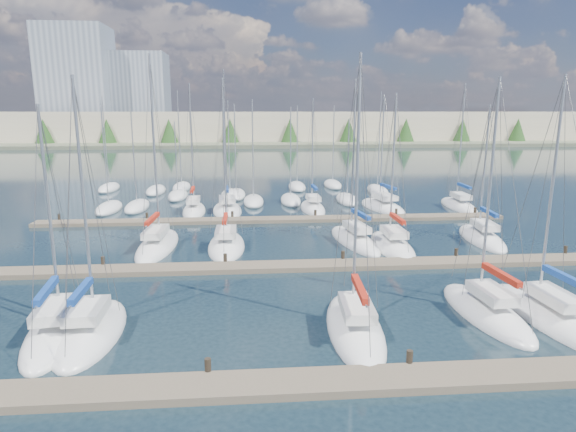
{
  "coord_description": "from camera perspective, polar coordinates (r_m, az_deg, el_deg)",
  "views": [
    {
      "loc": [
        -2.25,
        -14.23,
        10.19
      ],
      "look_at": [
        0.0,
        14.0,
        4.0
      ],
      "focal_mm": 30.0,
      "sensor_mm": 36.0,
      "label": 1
    }
  ],
  "objects": [
    {
      "name": "ground",
      "position": [
        74.96,
        -2.8,
        4.5
      ],
      "size": [
        400.0,
        400.0,
        0.0
      ],
      "primitive_type": "plane",
      "color": "#1A2A34",
      "rests_on": "ground"
    },
    {
      "name": "dock_near",
      "position": [
        19.23,
        3.0,
        -19.15
      ],
      "size": [
        44.0,
        1.93,
        1.1
      ],
      "color": "#6B5E4C",
      "rests_on": "ground"
    },
    {
      "name": "dock_mid",
      "position": [
        31.95,
        -0.29,
        -5.98
      ],
      "size": [
        44.0,
        1.93,
        1.1
      ],
      "color": "#6B5E4C",
      "rests_on": "ground"
    },
    {
      "name": "dock_far",
      "position": [
        45.43,
        -1.6,
        -0.44
      ],
      "size": [
        44.0,
        1.93,
        1.1
      ],
      "color": "#6B5E4C",
      "rests_on": "ground"
    },
    {
      "name": "sailboat_j",
      "position": [
        36.95,
        -7.3,
        -3.49
      ],
      "size": [
        2.78,
        7.89,
        13.31
      ],
      "rotation": [
        0.0,
        0.0,
        0.0
      ],
      "color": "white",
      "rests_on": "ground"
    },
    {
      "name": "sailboat_d",
      "position": [
        23.55,
        7.91,
        -12.94
      ],
      "size": [
        3.05,
        8.33,
        13.43
      ],
      "rotation": [
        0.0,
        0.0,
        -0.06
      ],
      "color": "white",
      "rests_on": "ground"
    },
    {
      "name": "sailboat_r",
      "position": [
        55.12,
        19.57,
        1.15
      ],
      "size": [
        2.79,
        8.5,
        13.77
      ],
      "rotation": [
        0.0,
        0.0,
        -0.04
      ],
      "color": "white",
      "rests_on": "ground"
    },
    {
      "name": "sailboat_i",
      "position": [
        38.04,
        -15.18,
        -3.36
      ],
      "size": [
        2.96,
        9.34,
        14.96
      ],
      "rotation": [
        0.0,
        0.0,
        -0.04
      ],
      "color": "white",
      "rests_on": "ground"
    },
    {
      "name": "sailboat_l",
      "position": [
        37.5,
        12.21,
        -3.45
      ],
      "size": [
        2.63,
        8.02,
        12.25
      ],
      "rotation": [
        0.0,
        0.0,
        -0.0
      ],
      "color": "white",
      "rests_on": "ground"
    },
    {
      "name": "sailboat_b",
      "position": [
        25.5,
        -25.63,
        -12.09
      ],
      "size": [
        3.48,
        8.28,
        11.24
      ],
      "rotation": [
        0.0,
        0.0,
        0.13
      ],
      "color": "white",
      "rests_on": "ground"
    },
    {
      "name": "sailboat_k",
      "position": [
        38.51,
        7.87,
        -2.84
      ],
      "size": [
        3.71,
        9.03,
        13.32
      ],
      "rotation": [
        0.0,
        0.0,
        0.16
      ],
      "color": "white",
      "rests_on": "ground"
    },
    {
      "name": "sailboat_q",
      "position": [
        52.45,
        11.15,
        1.08
      ],
      "size": [
        4.49,
        9.15,
        12.63
      ],
      "rotation": [
        0.0,
        0.0,
        0.16
      ],
      "color": "white",
      "rests_on": "ground"
    },
    {
      "name": "sailboat_m",
      "position": [
        41.87,
        21.97,
        -2.43
      ],
      "size": [
        3.32,
        8.31,
        11.42
      ],
      "rotation": [
        0.0,
        0.0,
        -0.1
      ],
      "color": "white",
      "rests_on": "ground"
    },
    {
      "name": "sailboat_c",
      "position": [
        24.73,
        -22.26,
        -12.52
      ],
      "size": [
        3.02,
        7.47,
        12.46
      ],
      "rotation": [
        0.0,
        0.0,
        0.04
      ],
      "color": "white",
      "rests_on": "ground"
    },
    {
      "name": "sailboat_o",
      "position": [
        50.23,
        -7.21,
        0.75
      ],
      "size": [
        3.49,
        8.24,
        15.0
      ],
      "rotation": [
        0.0,
        0.0,
        0.07
      ],
      "color": "white",
      "rests_on": "ground"
    },
    {
      "name": "sailboat_f",
      "position": [
        27.77,
        28.34,
        -10.35
      ],
      "size": [
        2.88,
        8.93,
        12.63
      ],
      "rotation": [
        0.0,
        0.0,
        0.05
      ],
      "color": "white",
      "rests_on": "ground"
    },
    {
      "name": "sailboat_e",
      "position": [
        26.93,
        22.39,
        -10.47
      ],
      "size": [
        2.98,
        7.94,
        12.54
      ],
      "rotation": [
        0.0,
        0.0,
        0.06
      ],
      "color": "white",
      "rests_on": "ground"
    },
    {
      "name": "sailboat_p",
      "position": [
        50.81,
        2.95,
        0.96
      ],
      "size": [
        2.57,
        7.15,
        12.25
      ],
      "rotation": [
        0.0,
        0.0,
        0.03
      ],
      "color": "white",
      "rests_on": "ground"
    },
    {
      "name": "sailboat_n",
      "position": [
        50.37,
        -11.08,
        0.66
      ],
      "size": [
        2.6,
        7.6,
        13.66
      ],
      "rotation": [
        0.0,
        0.0,
        0.04
      ],
      "color": "white",
      "rests_on": "ground"
    },
    {
      "name": "distant_boats",
      "position": [
        58.88,
        -6.53,
        2.57
      ],
      "size": [
        36.93,
        20.75,
        13.3
      ],
      "color": "#9EA0A5",
      "rests_on": "ground"
    },
    {
      "name": "shoreline",
      "position": [
        164.4,
        -8.57,
        11.24
      ],
      "size": [
        400.0,
        60.0,
        38.0
      ],
      "color": "#666B51",
      "rests_on": "ground"
    }
  ]
}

